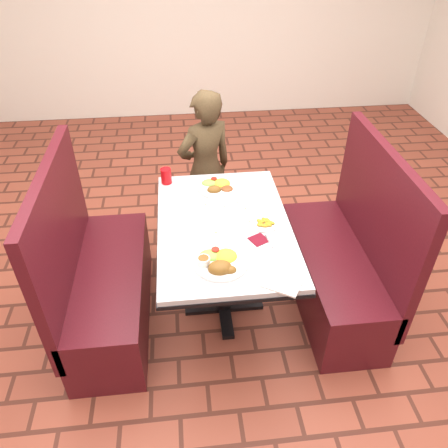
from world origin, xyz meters
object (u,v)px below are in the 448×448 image
Objects in this scene: near_dinner_plate at (220,260)px; far_dinner_plate at (218,185)px; diner_person at (206,169)px; booth_bench_left at (102,284)px; red_tumbler at (166,176)px; dining_table at (224,236)px; booth_bench_right at (340,265)px; plantain_plate at (265,224)px.

near_dinner_plate reaches higher than far_dinner_plate.
far_dinner_plate is at bearing 71.53° from diner_person.
red_tumbler is (0.46, 0.52, 0.48)m from booth_bench_left.
booth_bench_left is (-0.80, 0.00, -0.32)m from dining_table.
booth_bench_left is at bearing -152.89° from far_dinner_plate.
red_tumbler is (-0.28, 0.88, 0.02)m from near_dinner_plate.
booth_bench_left is 1.60m from booth_bench_right.
booth_bench_right is 1.25m from diner_person.
diner_person is (0.75, 0.87, 0.31)m from booth_bench_left.
red_tumbler is (-0.35, 0.11, 0.03)m from far_dinner_plate.
dining_table is 0.86m from booth_bench_right.
near_dinner_plate is 0.92m from red_tumbler.
near_dinner_plate is at bearing -94.96° from far_dinner_plate.
booth_bench_right reaches higher than red_tumbler.
red_tumbler reaches higher than dining_table.
booth_bench_left is 4.03× the size of near_dinner_plate.
plantain_plate is (0.24, -0.45, -0.02)m from far_dinner_plate.
diner_person reaches higher than plantain_plate.
near_dinner_plate is 1.83× the size of plantain_plate.
diner_person is 4.26× the size of near_dinner_plate.
near_dinner_plate is at bearing 64.43° from diner_person.
dining_table is at bearing 180.00° from booth_bench_right.
plantain_plate is (0.29, -0.91, 0.13)m from diner_person.
dining_table is at bearing 80.12° from near_dinner_plate.
plantain_plate reaches higher than dining_table.
booth_bench_right is at bearing 22.66° from near_dinner_plate.
red_tumbler is (-1.14, 0.52, 0.48)m from booth_bench_right.
far_dinner_plate is (0.80, 0.41, 0.45)m from booth_bench_left.
plantain_plate is at bearing -8.93° from dining_table.
near_dinner_plate reaches higher than dining_table.
dining_table is at bearing 68.24° from diner_person.
booth_bench_right is 11.04× the size of red_tumbler.
red_tumbler is at bearing 155.53° from booth_bench_right.
red_tumbler is at bearing 25.39° from diner_person.
dining_table is at bearing 0.00° from booth_bench_left.
diner_person reaches higher than far_dinner_plate.
diner_person is at bearing 50.27° from red_tumbler.
red_tumbler is at bearing 107.68° from near_dinner_plate.
dining_table is at bearing 171.07° from plantain_plate.
diner_person is (-0.05, 0.87, -0.02)m from dining_table.
booth_bench_left reaches higher than far_dinner_plate.
red_tumbler is at bearing 48.73° from booth_bench_left.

